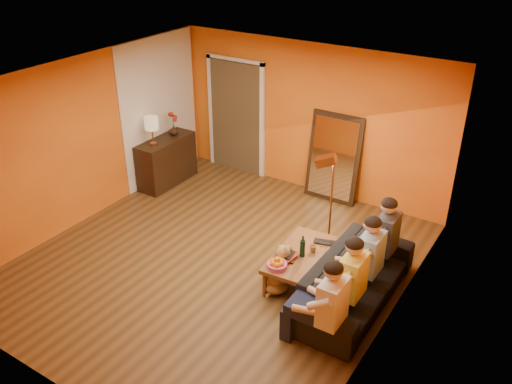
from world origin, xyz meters
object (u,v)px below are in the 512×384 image
Objects in this scene: person_mid_left at (352,283)px; person_far_right at (386,240)px; dog at (279,269)px; laptop at (324,244)px; person_mid_right at (370,260)px; floor_lamp at (331,204)px; sofa at (355,280)px; vase at (174,130)px; tumbler at (313,249)px; table_lamp at (152,131)px; person_far_left at (332,309)px; sideboard at (167,161)px; wine_bottle at (303,246)px; mirror_frame at (334,158)px; coffee_table at (300,266)px.

person_far_right is (0.00, 1.10, 0.00)m from person_mid_left.
dog is 1.47m from person_far_right.
person_mid_left reaches higher than laptop.
person_mid_right is (1.06, 0.42, 0.30)m from dog.
sofa is at bearing -64.73° from floor_lamp.
floor_lamp is 4.67× the size of laptop.
vase reaches higher than sofa.
sofa is at bearing -11.35° from tumbler.
person_far_left is (4.37, -1.99, -0.49)m from table_lamp.
laptop is (-0.75, 0.27, -0.18)m from person_mid_right.
vase is at bearing 70.06° from sofa.
laptop is at bearing -14.29° from sideboard.
sideboard is 0.57m from vase.
laptop is (0.31, 0.69, 0.12)m from dog.
wine_bottle is 1.73× the size of vase.
mirror_frame is 1.25× the size of person_mid_left.
sofa is 0.99m from dog.
person_far_right is at bearing 67.00° from dog.
wine_bottle is 3.84m from vase.
coffee_table is 1.02m from person_mid_right.
table_lamp is 3.67m from wine_bottle.
person_mid_left is 1.00× the size of person_mid_right.
mirror_frame is at bearing 108.98° from tumbler.
floor_lamp is (-0.82, 0.95, 0.41)m from sofa.
wine_bottle is at bearing -171.44° from person_mid_right.
person_mid_left is at bearing -18.22° from table_lamp.
person_mid_left is at bearing -163.89° from sofa.
vase reaches higher than dog.
vase is (-3.42, 0.59, 0.22)m from floor_lamp.
dog is 0.43m from wine_bottle.
table_lamp is at bearing 175.57° from person_far_right.
mirror_frame reaches higher than table_lamp.
person_mid_right is (0.13, 0.10, 0.30)m from sofa.
sofa is 1.05m from person_far_left.
wine_bottle is (-0.88, 0.97, -0.03)m from person_far_left.
mirror_frame is 2.50m from coffee_table.
mirror_frame is 2.92m from vase.
vase is (-4.37, 2.54, 0.33)m from person_far_left.
person_mid_right is at bearing -57.37° from floor_lamp.
sofa is at bearing -13.12° from table_lamp.
sofa is 12.00× the size of vase.
dog is (-0.93, -0.32, -0.00)m from sofa.
person_far_left is at bearing -8.06° from dog.
person_far_right is (4.37, -0.64, 0.18)m from sideboard.
table_lamp is 4.49m from person_mid_right.
mirror_frame is 3.13m from table_lamp.
tumbler is at bearing 78.65° from sofa.
person_mid_left reaches higher than sideboard.
person_mid_left is at bearing -63.61° from laptop.
floor_lamp is 1.18× the size of person_far_right.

